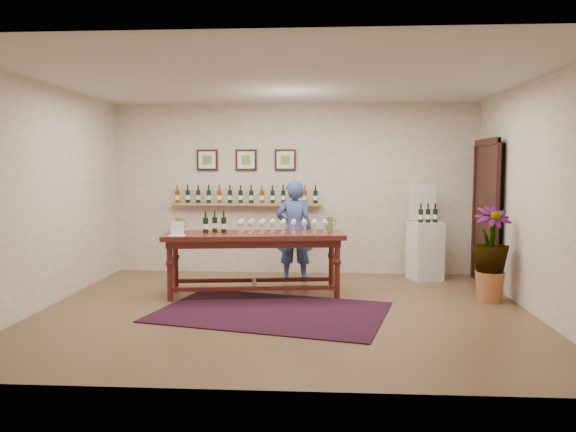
# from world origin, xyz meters

# --- Properties ---
(ground) EXTENTS (6.00, 6.00, 0.00)m
(ground) POSITION_xyz_m (0.00, 0.00, 0.00)
(ground) COLOR brown
(ground) RESTS_ON ground
(room_shell) EXTENTS (6.00, 6.00, 6.00)m
(room_shell) POSITION_xyz_m (2.11, 1.86, 1.12)
(room_shell) COLOR #EFDECB
(room_shell) RESTS_ON ground
(rug) EXTENTS (3.05, 2.39, 0.01)m
(rug) POSITION_xyz_m (-0.15, -0.11, 0.01)
(rug) COLOR #470C14
(rug) RESTS_ON ground
(tasting_table) EXTENTS (2.52, 1.08, 0.86)m
(tasting_table) POSITION_xyz_m (-0.47, 0.79, 0.73)
(tasting_table) COLOR #4F1813
(tasting_table) RESTS_ON ground
(table_glasses) EXTENTS (1.36, 0.35, 0.19)m
(table_glasses) POSITION_xyz_m (-0.07, 0.87, 0.96)
(table_glasses) COLOR silver
(table_glasses) RESTS_ON tasting_table
(table_bottles) EXTENTS (0.31, 0.22, 0.31)m
(table_bottles) POSITION_xyz_m (-1.01, 0.81, 1.02)
(table_bottles) COLOR black
(table_bottles) RESTS_ON tasting_table
(pitcher_left) EXTENTS (0.14, 0.14, 0.22)m
(pitcher_left) POSITION_xyz_m (-1.47, 0.67, 0.98)
(pitcher_left) COLOR olive
(pitcher_left) RESTS_ON tasting_table
(pitcher_right) EXTENTS (0.16, 0.16, 0.21)m
(pitcher_right) POSITION_xyz_m (0.55, 1.04, 0.97)
(pitcher_right) COLOR olive
(pitcher_right) RESTS_ON tasting_table
(menu_card) EXTENTS (0.21, 0.16, 0.19)m
(menu_card) POSITION_xyz_m (-1.44, 0.45, 0.96)
(menu_card) COLOR white
(menu_card) RESTS_ON tasting_table
(display_pedestal) EXTENTS (0.55, 0.55, 0.91)m
(display_pedestal) POSITION_xyz_m (2.08, 2.06, 0.45)
(display_pedestal) COLOR white
(display_pedestal) RESTS_ON ground
(pedestal_bottles) EXTENTS (0.33, 0.17, 0.32)m
(pedestal_bottles) POSITION_xyz_m (2.10, 1.99, 1.07)
(pedestal_bottles) COLOR black
(pedestal_bottles) RESTS_ON display_pedestal
(info_sign) EXTENTS (0.44, 0.14, 0.61)m
(info_sign) POSITION_xyz_m (2.05, 2.19, 1.21)
(info_sign) COLOR white
(info_sign) RESTS_ON display_pedestal
(potted_plant) EXTENTS (0.63, 0.63, 1.08)m
(potted_plant) POSITION_xyz_m (2.66, 0.62, 0.63)
(potted_plant) COLOR #AD6339
(potted_plant) RESTS_ON ground
(person) EXTENTS (0.58, 0.39, 1.56)m
(person) POSITION_xyz_m (0.04, 1.79, 0.78)
(person) COLOR #3A4689
(person) RESTS_ON ground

